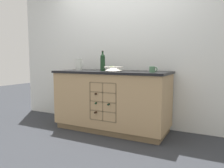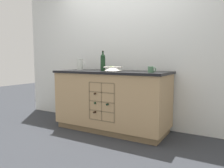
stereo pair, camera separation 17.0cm
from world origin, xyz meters
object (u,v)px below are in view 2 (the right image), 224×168
object	(u,v)px
fruit_bowl	(113,68)
white_pitcher	(80,64)
standing_wine_bottle	(103,62)
ceramic_mug	(151,69)

from	to	relation	value
fruit_bowl	white_pitcher	size ratio (longest dim) A/B	1.51
standing_wine_bottle	ceramic_mug	bearing A→B (deg)	-9.86
white_pitcher	ceramic_mug	bearing A→B (deg)	-7.20
fruit_bowl	standing_wine_bottle	world-z (taller)	standing_wine_bottle
standing_wine_bottle	white_pitcher	bearing A→B (deg)	177.65
fruit_bowl	white_pitcher	distance (m)	0.74
white_pitcher	ceramic_mug	size ratio (longest dim) A/B	1.70
fruit_bowl	ceramic_mug	distance (m)	0.60
white_pitcher	standing_wine_bottle	world-z (taller)	standing_wine_bottle
fruit_bowl	white_pitcher	world-z (taller)	white_pitcher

